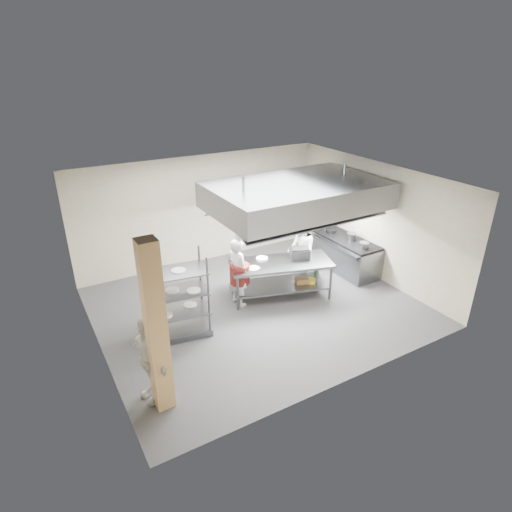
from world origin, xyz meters
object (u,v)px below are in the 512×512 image
griddle (300,253)px  stockpot (352,236)px  chef_line (301,250)px  chef_plating (149,359)px  island (280,279)px  chef_head (238,272)px  pass_rack (178,296)px  cooking_range (345,255)px

griddle → stockpot: bearing=29.4°
chef_line → chef_plating: 5.19m
chef_line → griddle: bearing=-17.3°
island → griddle: size_ratio=5.22×
chef_head → pass_rack: bearing=94.2°
pass_rack → chef_plating: 1.87m
pass_rack → griddle: (3.21, 0.28, 0.12)m
cooking_range → pass_rack: bearing=-172.9°
chef_plating → stockpot: chef_plating is taller
pass_rack → chef_plating: (-1.08, -1.52, -0.10)m
chef_head → chef_line: (1.97, 0.27, 0.01)m
cooking_range → chef_head: size_ratio=1.21×
cooking_range → stockpot: stockpot is taller
chef_head → griddle: (1.59, -0.19, 0.20)m
pass_rack → chef_head: pass_rack is taller
pass_rack → chef_line: pass_rack is taller
chef_head → griddle: chef_head is taller
cooking_range → chef_plating: size_ratio=1.25×
pass_rack → chef_line: 3.66m
island → chef_plating: size_ratio=1.50×
chef_line → stockpot: size_ratio=6.09×
cooking_range → chef_line: bearing=174.9°
island → pass_rack: 2.72m
griddle → stockpot: size_ratio=1.68×
island → chef_line: chef_line is taller
pass_rack → stockpot: bearing=14.3°
island → griddle: bearing=16.7°
stockpot → pass_rack: bearing=-174.3°
island → chef_head: (-1.05, 0.19, 0.37)m
cooking_range → chef_plating: 6.46m
chef_line → stockpot: (1.47, -0.25, 0.16)m
chef_line → griddle: chef_line is taller
island → stockpot: bearing=22.7°
cooking_range → stockpot: size_ratio=7.30×
island → chef_line: size_ratio=1.44×
chef_plating → griddle: chef_plating is taller
chef_head → chef_plating: size_ratio=1.03×
island → pass_rack: (-2.67, -0.29, 0.45)m
cooking_range → stockpot: bearing=-64.4°
island → chef_head: chef_head is taller
cooking_range → chef_plating: chef_plating is taller
chef_head → chef_line: size_ratio=0.99×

